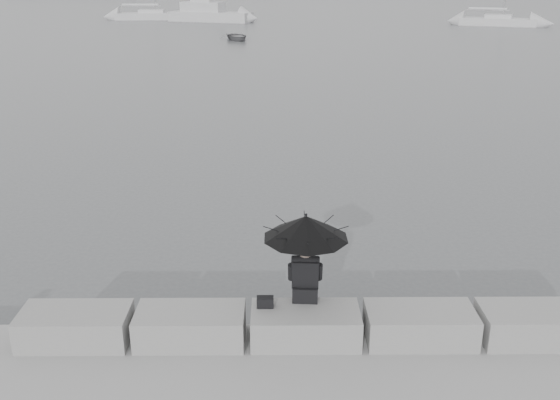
{
  "coord_description": "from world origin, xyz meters",
  "views": [
    {
      "loc": [
        -0.43,
        -8.45,
        5.69
      ],
      "look_at": [
        -0.35,
        3.0,
        1.46
      ],
      "focal_mm": 40.0,
      "sensor_mm": 36.0,
      "label": 1
    }
  ],
  "objects_px": {
    "sailboat_right": "(498,21)",
    "motor_cruiser": "(211,14)",
    "dinghy": "(237,37)",
    "sailboat_left": "(152,15)",
    "seated_person": "(306,237)"
  },
  "relations": [
    {
      "from": "sailboat_right",
      "to": "motor_cruiser",
      "type": "relative_size",
      "value": 1.27
    },
    {
      "from": "motor_cruiser",
      "to": "dinghy",
      "type": "xyz_separation_m",
      "value": [
        4.23,
        -20.57,
        -0.6
      ]
    },
    {
      "from": "sailboat_left",
      "to": "sailboat_right",
      "type": "distance_m",
      "value": 40.26
    },
    {
      "from": "motor_cruiser",
      "to": "dinghy",
      "type": "height_order",
      "value": "motor_cruiser"
    },
    {
      "from": "seated_person",
      "to": "sailboat_right",
      "type": "xyz_separation_m",
      "value": [
        23.71,
        61.57,
        -1.51
      ]
    },
    {
      "from": "seated_person",
      "to": "sailboat_left",
      "type": "xyz_separation_m",
      "value": [
        -15.5,
        70.68,
        -1.51
      ]
    },
    {
      "from": "sailboat_right",
      "to": "motor_cruiser",
      "type": "xyz_separation_m",
      "value": [
        -31.71,
        5.9,
        0.37
      ]
    },
    {
      "from": "seated_person",
      "to": "sailboat_left",
      "type": "distance_m",
      "value": 72.38
    },
    {
      "from": "seated_person",
      "to": "dinghy",
      "type": "xyz_separation_m",
      "value": [
        -3.76,
        46.91,
        -1.74
      ]
    },
    {
      "from": "seated_person",
      "to": "dinghy",
      "type": "height_order",
      "value": "seated_person"
    },
    {
      "from": "seated_person",
      "to": "dinghy",
      "type": "distance_m",
      "value": 47.09
    },
    {
      "from": "sailboat_left",
      "to": "sailboat_right",
      "type": "xyz_separation_m",
      "value": [
        39.22,
        -9.11,
        0.01
      ]
    },
    {
      "from": "dinghy",
      "to": "sailboat_left",
      "type": "bearing_deg",
      "value": 93.43
    },
    {
      "from": "seated_person",
      "to": "sailboat_right",
      "type": "relative_size",
      "value": 0.11
    },
    {
      "from": "seated_person",
      "to": "sailboat_right",
      "type": "bearing_deg",
      "value": 72.29
    }
  ]
}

